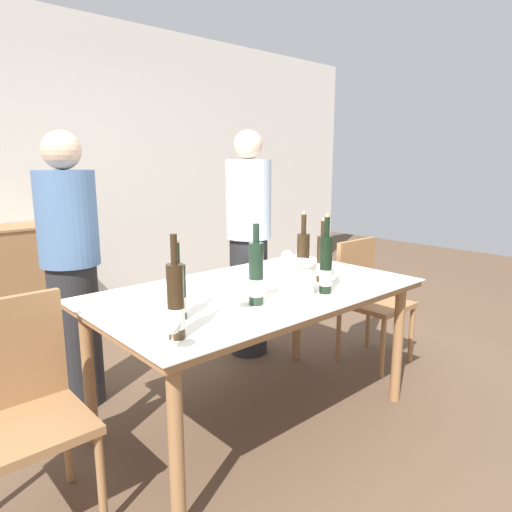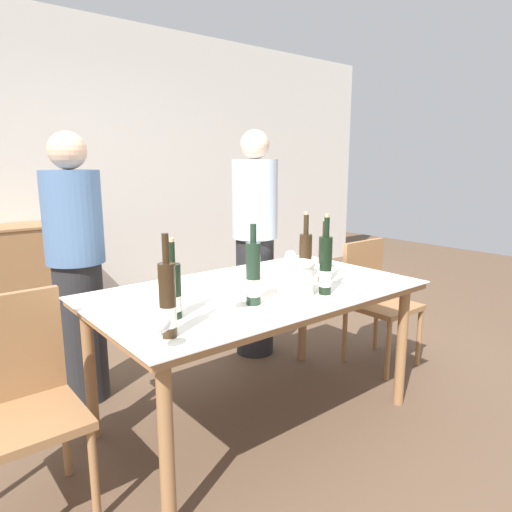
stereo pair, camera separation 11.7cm
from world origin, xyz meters
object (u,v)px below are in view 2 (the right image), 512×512
Objects in this scene: wine_bottle_5 at (173,292)px; wine_glass_3 at (291,257)px; ice_bucket at (296,277)px; wine_glass_0 at (327,253)px; wine_bottle_2 at (326,266)px; person_host at (77,271)px; dining_table at (256,301)px; wine_bottle_0 at (168,302)px; chair_left_end at (19,393)px; person_guest_left at (255,245)px; chair_right_end at (374,294)px; wine_bottle_1 at (324,260)px; wine_bottle_4 at (253,275)px; wine_glass_1 at (161,325)px; wine_bottle_3 at (305,256)px; wine_glass_2 at (235,289)px.

wine_bottle_5 reaches higher than wine_glass_3.
wine_glass_0 is (0.56, 0.30, 0.01)m from ice_bucket.
wine_bottle_2 is 0.26× the size of person_host.
dining_table is at bearing -172.70° from wine_glass_0.
wine_bottle_2 reaches higher than ice_bucket.
chair_left_end is at bearing 139.26° from wine_bottle_0.
ice_bucket is at bearing -117.80° from person_guest_left.
person_host is at bearing 157.03° from chair_right_end.
wine_bottle_1 reaches higher than chair_right_end.
wine_bottle_0 is at bearing -167.26° from wine_bottle_4.
wine_glass_1 is 1.34m from wine_glass_3.
chair_left_end is (-1.25, 0.30, -0.34)m from ice_bucket.
wine_bottle_5 is 0.39× the size of chair_left_end.
wine_glass_0 is (0.43, 0.38, -0.04)m from wine_bottle_2.
wine_bottle_3 reaches higher than wine_glass_0.
person_guest_left reaches higher than wine_bottle_2.
wine_bottle_5 is at bearing -169.78° from wine_glass_0.
ice_bucket is 0.31m from wine_bottle_1.
wine_bottle_0 is 0.22m from wine_bottle_5.
wine_bottle_0 is 1.66m from person_guest_left.
wine_bottle_1 is (1.08, 0.18, -0.01)m from wine_bottle_0.
wine_glass_3 is at bearing 3.23° from chair_left_end.
wine_glass_3 is (0.20, 0.47, -0.05)m from wine_bottle_2.
dining_table is 1.91× the size of chair_left_end.
person_host is at bearing 88.36° from wine_bottle_0.
wine_bottle_5 reaches higher than dining_table.
dining_table is at bearing 28.59° from wine_glass_1.
wine_bottle_2 is at bearing -33.22° from ice_bucket.
wine_bottle_5 is 2.65× the size of wine_glass_3.
dining_table is at bearing 161.05° from wine_bottle_1.
dining_table is at bearing 48.17° from wine_bottle_4.
wine_bottle_4 is at bearing 20.50° from wine_glass_1.
wine_bottle_5 is at bearing 53.96° from wine_glass_1.
wine_glass_3 is at bearing 83.57° from wine_bottle_1.
wine_bottle_2 reaches higher than wine_bottle_4.
dining_table is 4.28× the size of wine_bottle_0.
person_host reaches higher than wine_glass_1.
wine_bottle_2 reaches higher than wine_glass_2.
wine_glass_2 is at bearing 14.31° from wine_bottle_0.
chair_left_end is 0.57× the size of person_host.
wine_bottle_1 is 0.34m from wine_glass_0.
wine_bottle_1 is 1.20m from wine_glass_1.
wine_glass_1 is 0.09× the size of person_host.
wine_bottle_1 is 0.94× the size of wine_bottle_3.
chair_right_end is at bearing 11.96° from wine_bottle_4.
person_host is 1.26m from person_guest_left.
wine_glass_3 is (0.99, 0.31, -0.02)m from wine_bottle_5.
wine_bottle_4 is 1.43m from chair_right_end.
wine_bottle_2 is 1.10m from chair_right_end.
wine_bottle_5 is at bearing 55.40° from wine_bottle_0.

